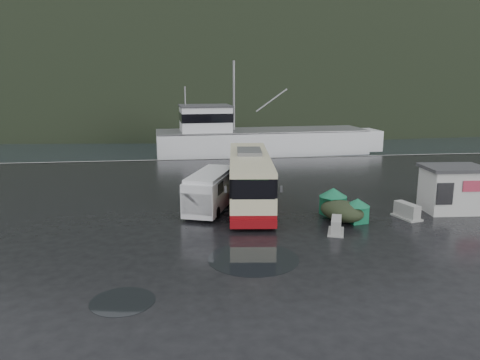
{
  "coord_description": "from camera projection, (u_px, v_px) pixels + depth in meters",
  "views": [
    {
      "loc": [
        -3.88,
        -24.16,
        7.61
      ],
      "look_at": [
        -0.52,
        2.65,
        1.7
      ],
      "focal_mm": 35.0,
      "sensor_mm": 36.0,
      "label": 1
    }
  ],
  "objects": [
    {
      "name": "headland",
      "position": [
        205.0,
        91.0,
        269.06
      ],
      "size": [
        780.0,
        540.0,
        570.0
      ],
      "primitive_type": "ellipsoid",
      "color": "black",
      "rests_on": "ground"
    },
    {
      "name": "ground",
      "position": [
        255.0,
        220.0,
        25.51
      ],
      "size": [
        160.0,
        160.0,
        0.0
      ],
      "primitive_type": "plane",
      "color": "black",
      "rests_on": "ground"
    },
    {
      "name": "waste_bin_right",
      "position": [
        332.0,
        215.0,
        26.56
      ],
      "size": [
        1.41,
        1.41,
        1.57
      ],
      "primitive_type": null,
      "rotation": [
        0.0,
        0.0,
        0.3
      ],
      "color": "#136E46",
      "rests_on": "ground"
    },
    {
      "name": "dome_tent",
      "position": [
        341.0,
        220.0,
        25.5
      ],
      "size": [
        2.79,
        3.27,
        1.09
      ],
      "primitive_type": null,
      "rotation": [
        0.0,
        0.0,
        0.34
      ],
      "color": "#29321E",
      "rests_on": "ground"
    },
    {
      "name": "coach_bus",
      "position": [
        250.0,
        203.0,
        29.11
      ],
      "size": [
        4.12,
        11.67,
        3.23
      ],
      "primitive_type": null,
      "rotation": [
        0.0,
        0.0,
        -0.11
      ],
      "color": "beige",
      "rests_on": "ground"
    },
    {
      "name": "quay_edge",
      "position": [
        223.0,
        159.0,
        44.9
      ],
      "size": [
        160.0,
        0.6,
        1.5
      ],
      "primitive_type": "cube",
      "color": "#999993",
      "rests_on": "ground"
    },
    {
      "name": "ticket_kiosk",
      "position": [
        450.0,
        211.0,
        27.3
      ],
      "size": [
        3.58,
        2.81,
        2.67
      ],
      "primitive_type": null,
      "rotation": [
        0.0,
        0.0,
        -0.06
      ],
      "color": "silver",
      "rests_on": "ground"
    },
    {
      "name": "jersey_barrier_a",
      "position": [
        336.0,
        233.0,
        23.48
      ],
      "size": [
        1.25,
        1.71,
        0.77
      ],
      "primitive_type": null,
      "rotation": [
        0.0,
        0.0,
        -0.35
      ],
      "color": "#999993",
      "rests_on": "ground"
    },
    {
      "name": "fishing_trawler",
      "position": [
        262.0,
        148.0,
        51.96
      ],
      "size": [
        27.48,
        7.59,
        10.87
      ],
      "primitive_type": null,
      "rotation": [
        0.0,
        0.0,
        0.06
      ],
      "color": "white",
      "rests_on": "ground"
    },
    {
      "name": "harbor_water",
      "position": [
        195.0,
        105.0,
        132.14
      ],
      "size": [
        300.0,
        180.0,
        0.02
      ],
      "primitive_type": "cube",
      "color": "black",
      "rests_on": "ground"
    },
    {
      "name": "puddles",
      "position": [
        226.0,
        268.0,
        19.15
      ],
      "size": [
        8.23,
        6.44,
        0.01
      ],
      "color": "black",
      "rests_on": "ground"
    },
    {
      "name": "white_van",
      "position": [
        211.0,
        210.0,
        27.58
      ],
      "size": [
        3.66,
        5.8,
        2.29
      ],
      "primitive_type": null,
      "rotation": [
        0.0,
        0.0,
        -0.35
      ],
      "color": "white",
      "rests_on": "ground"
    },
    {
      "name": "waste_bin_left",
      "position": [
        356.0,
        222.0,
        25.19
      ],
      "size": [
        1.12,
        1.12,
        1.32
      ],
      "primitive_type": null,
      "rotation": [
        0.0,
        0.0,
        0.2
      ],
      "color": "#136E46",
      "rests_on": "ground"
    },
    {
      "name": "jersey_barrier_b",
      "position": [
        406.0,
        218.0,
        25.93
      ],
      "size": [
        1.27,
        1.86,
        0.85
      ],
      "primitive_type": null,
      "rotation": [
        0.0,
        0.0,
        0.27
      ],
      "color": "#999993",
      "rests_on": "ground"
    }
  ]
}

